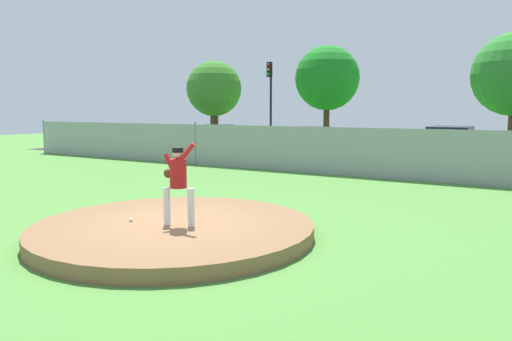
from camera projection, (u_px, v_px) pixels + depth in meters
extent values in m
plane|color=#4C8438|center=(305.00, 191.00, 14.44)|extent=(80.00, 80.00, 0.00)
cube|color=#2B2B2D|center=(385.00, 164.00, 21.65)|extent=(44.00, 7.00, 0.01)
cylinder|color=brown|center=(174.00, 229.00, 9.34)|extent=(5.50, 5.50, 0.27)
cylinder|color=silver|center=(167.00, 206.00, 9.08)|extent=(0.13, 0.13, 0.73)
cylinder|color=silver|center=(191.00, 207.00, 8.97)|extent=(0.13, 0.13, 0.73)
cylinder|color=maroon|center=(178.00, 173.00, 8.94)|extent=(0.32, 0.32, 0.55)
cylinder|color=maroon|center=(185.00, 154.00, 8.80)|extent=(0.41, 0.21, 0.46)
cylinder|color=maroon|center=(171.00, 165.00, 9.02)|extent=(0.29, 0.17, 0.46)
ellipsoid|color=#4C2D14|center=(168.00, 173.00, 9.14)|extent=(0.20, 0.12, 0.18)
sphere|color=tan|center=(178.00, 154.00, 8.89)|extent=(0.20, 0.20, 0.20)
cylinder|color=black|center=(178.00, 150.00, 8.89)|extent=(0.21, 0.21, 0.09)
sphere|color=white|center=(131.00, 220.00, 9.39)|extent=(0.07, 0.07, 0.07)
cube|color=gray|center=(351.00, 152.00, 17.72)|extent=(37.09, 0.03, 1.83)
cylinder|color=slate|center=(44.00, 136.00, 27.27)|extent=(0.07, 0.07, 1.93)
cylinder|color=slate|center=(196.00, 143.00, 21.53)|extent=(0.07, 0.07, 1.93)
cube|color=silver|center=(209.00, 142.00, 26.61)|extent=(1.85, 4.63, 0.76)
cube|color=black|center=(209.00, 130.00, 26.53)|extent=(1.66, 2.56, 0.57)
cylinder|color=black|center=(224.00, 147.00, 27.84)|extent=(1.80, 0.69, 0.64)
cylinder|color=black|center=(192.00, 150.00, 25.48)|extent=(1.80, 0.69, 0.64)
cube|color=#A81919|center=(363.00, 148.00, 22.58)|extent=(2.01, 4.65, 0.66)
cube|color=black|center=(364.00, 135.00, 22.50)|extent=(1.81, 2.57, 0.59)
cylinder|color=black|center=(372.00, 153.00, 23.85)|extent=(1.97, 0.69, 0.64)
cylinder|color=black|center=(354.00, 158.00, 21.40)|extent=(1.97, 0.69, 0.64)
cube|color=#161E4C|center=(450.00, 151.00, 20.23)|extent=(1.85, 4.57, 0.78)
cube|color=black|center=(450.00, 134.00, 20.14)|extent=(1.67, 2.53, 0.69)
cylinder|color=black|center=(454.00, 158.00, 21.49)|extent=(1.83, 0.68, 0.64)
cylinder|color=black|center=(444.00, 164.00, 19.08)|extent=(1.83, 0.68, 0.64)
cube|color=#232328|center=(306.00, 148.00, 23.11)|extent=(1.99, 4.62, 0.66)
cube|color=black|center=(306.00, 134.00, 23.02)|extent=(1.74, 2.58, 0.68)
cylinder|color=black|center=(316.00, 152.00, 24.38)|extent=(1.84, 0.74, 0.64)
cylinder|color=black|center=(294.00, 157.00, 21.92)|extent=(1.84, 0.74, 0.64)
cube|color=tan|center=(264.00, 145.00, 24.81)|extent=(1.84, 4.48, 0.69)
cube|color=black|center=(264.00, 133.00, 24.73)|extent=(1.69, 2.47, 0.59)
cylinder|color=black|center=(277.00, 149.00, 26.03)|extent=(1.89, 0.64, 0.64)
cylinder|color=black|center=(250.00, 153.00, 23.68)|extent=(1.89, 0.64, 0.64)
cylinder|color=black|center=(271.00, 106.00, 29.32)|extent=(0.14, 0.14, 5.39)
cube|color=black|center=(270.00, 69.00, 28.88)|extent=(0.28, 0.24, 0.90)
sphere|color=red|center=(269.00, 65.00, 28.75)|extent=(0.18, 0.18, 0.18)
sphere|color=orange|center=(269.00, 69.00, 28.78)|extent=(0.18, 0.18, 0.18)
sphere|color=green|center=(269.00, 74.00, 28.81)|extent=(0.18, 0.18, 0.18)
cylinder|color=#4C331E|center=(214.00, 126.00, 34.81)|extent=(0.60, 0.60, 2.62)
sphere|color=#377B26|center=(214.00, 89.00, 34.46)|extent=(4.01, 4.01, 4.01)
cylinder|color=#4C331E|center=(326.00, 123.00, 33.29)|extent=(0.42, 0.42, 3.12)
sphere|color=#1A7E20|center=(327.00, 78.00, 32.89)|extent=(4.48, 4.48, 4.48)
cylinder|color=#4C331E|center=(511.00, 129.00, 26.58)|extent=(0.39, 0.39, 2.83)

